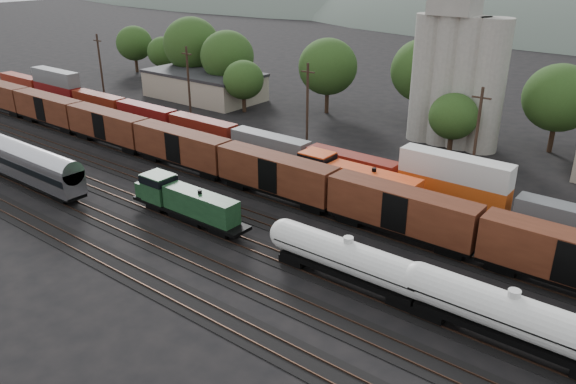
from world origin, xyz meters
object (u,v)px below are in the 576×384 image
Objects in this scene: tank_car_a at (348,258)px; passenger_coach at (21,160)px; green_locomotive at (183,200)px; orange_locomotive at (349,179)px; grain_silo at (457,66)px.

tank_car_a is 42.75m from passenger_coach.
green_locomotive is 0.95× the size of tank_car_a.
orange_locomotive is at bearing 54.57° from green_locomotive.
tank_car_a is 17.63m from orange_locomotive.
grain_silo is at bearing 74.56° from green_locomotive.
tank_car_a is at bearing 0.00° from green_locomotive.
tank_car_a is 0.71× the size of passenger_coach.
grain_silo reaches higher than green_locomotive.
passenger_coach is (-42.45, -5.00, 0.62)m from tank_car_a.
tank_car_a reaches higher than green_locomotive.
grain_silo is (11.32, 41.00, 8.97)m from green_locomotive.
grain_silo reaches higher than orange_locomotive.
green_locomotive is 23.08m from passenger_coach.
green_locomotive is 18.41m from orange_locomotive.
passenger_coach is 38.75m from orange_locomotive.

